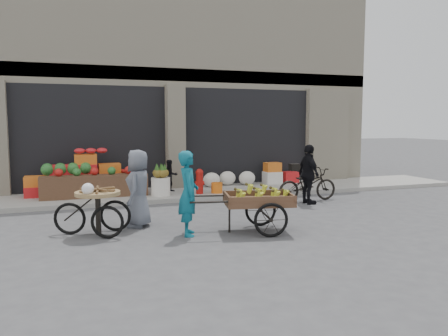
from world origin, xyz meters
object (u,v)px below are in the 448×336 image
object	(u,v)px
vendor_grey	(138,188)
seated_person	(170,176)
fire_hydrant	(200,180)
bicycle	(307,184)
pineapple_bin	(161,187)
tricycle_cart	(98,205)
vendor_woman	(188,193)
cyclist	(309,174)
orange_bucket	(217,188)
banana_cart	(256,198)

from	to	relation	value
vendor_grey	seated_person	bearing A→B (deg)	-178.08
fire_hydrant	bicycle	bearing A→B (deg)	-28.48
pineapple_bin	tricycle_cart	distance (m)	3.82
vendor_woman	vendor_grey	world-z (taller)	vendor_woman
seated_person	tricycle_cart	distance (m)	4.53
fire_hydrant	vendor_grey	world-z (taller)	vendor_grey
fire_hydrant	cyclist	distance (m)	3.06
cyclist	bicycle	bearing A→B (deg)	-25.90
fire_hydrant	bicycle	world-z (taller)	bicycle
fire_hydrant	orange_bucket	distance (m)	0.55
bicycle	vendor_woman	bearing A→B (deg)	122.25
vendor_woman	cyclist	world-z (taller)	vendor_woman
fire_hydrant	vendor_woman	distance (m)	4.11
pineapple_bin	banana_cart	world-z (taller)	banana_cart
cyclist	vendor_grey	bearing A→B (deg)	103.38
fire_hydrant	tricycle_cart	bearing A→B (deg)	-132.10
banana_cart	tricycle_cart	xyz separation A→B (m)	(-2.93, 0.78, -0.11)
seated_person	bicycle	size ratio (longest dim) A/B	0.54
fire_hydrant	vendor_woman	world-z (taller)	vendor_woman
vendor_grey	cyclist	bearing A→B (deg)	126.79
seated_person	orange_bucket	bearing A→B (deg)	-40.26
bicycle	orange_bucket	bearing A→B (deg)	57.81
seated_person	vendor_woman	size ratio (longest dim) A/B	0.58
orange_bucket	cyclist	size ratio (longest dim) A/B	0.20
orange_bucket	banana_cart	distance (m)	4.06
tricycle_cart	cyclist	xyz separation A→B (m)	(5.40, 1.45, 0.22)
banana_cart	cyclist	world-z (taller)	cyclist
orange_bucket	vendor_grey	xyz separation A→B (m)	(-2.63, -2.81, 0.52)
fire_hydrant	banana_cart	bearing A→B (deg)	-90.45
fire_hydrant	banana_cart	xyz separation A→B (m)	(-0.03, -4.06, 0.17)
fire_hydrant	vendor_woman	xyz separation A→B (m)	(-1.34, -3.88, 0.30)
banana_cart	fire_hydrant	bearing A→B (deg)	101.60
pineapple_bin	orange_bucket	size ratio (longest dim) A/B	1.62
orange_bucket	cyclist	bearing A→B (deg)	-42.59
vendor_woman	fire_hydrant	bearing A→B (deg)	-7.44
tricycle_cart	bicycle	distance (m)	5.90
fire_hydrant	vendor_woman	size ratio (longest dim) A/B	0.44
bicycle	cyclist	size ratio (longest dim) A/B	1.10
vendor_woman	vendor_grey	bearing A→B (deg)	49.40
banana_cart	cyclist	bearing A→B (deg)	54.12
seated_person	cyclist	xyz separation A→B (m)	(3.14, -2.48, 0.20)
fire_hydrant	tricycle_cart	xyz separation A→B (m)	(-2.96, -3.28, 0.06)
cyclist	banana_cart	bearing A→B (deg)	132.75
vendor_grey	bicycle	bearing A→B (deg)	130.78
bicycle	cyclist	world-z (taller)	cyclist
orange_bucket	seated_person	world-z (taller)	seated_person
fire_hydrant	seated_person	size ratio (longest dim) A/B	0.76
orange_bucket	cyclist	distance (m)	2.68
vendor_grey	cyclist	xyz separation A→B (m)	(4.57, 1.03, -0.01)
fire_hydrant	cyclist	size ratio (longest dim) A/B	0.45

